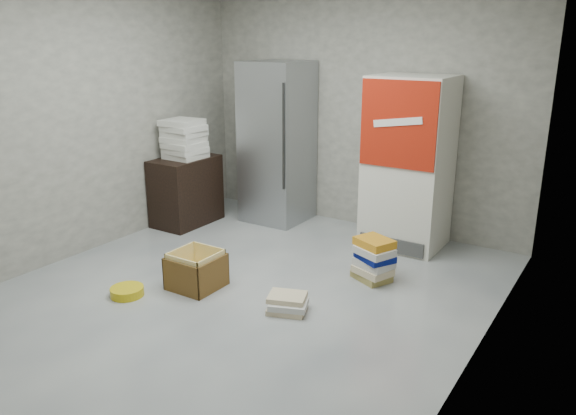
# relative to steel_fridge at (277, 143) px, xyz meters

# --- Properties ---
(ground) EXTENTS (5.00, 5.00, 0.00)m
(ground) POSITION_rel_steel_fridge_xyz_m (0.90, -2.13, -0.95)
(ground) COLOR #B0B0AC
(ground) RESTS_ON ground
(room_shell) EXTENTS (4.04, 5.04, 2.82)m
(room_shell) POSITION_rel_steel_fridge_xyz_m (0.90, -2.13, 0.85)
(room_shell) COLOR #A9A498
(room_shell) RESTS_ON ground
(steel_fridge) EXTENTS (0.70, 0.72, 1.90)m
(steel_fridge) POSITION_rel_steel_fridge_xyz_m (0.00, 0.00, 0.00)
(steel_fridge) COLOR #A8AAB1
(steel_fridge) RESTS_ON ground
(coke_cooler) EXTENTS (0.80, 0.73, 1.80)m
(coke_cooler) POSITION_rel_steel_fridge_xyz_m (1.65, -0.01, -0.05)
(coke_cooler) COLOR silver
(coke_cooler) RESTS_ON ground
(wood_shelf) EXTENTS (0.50, 0.80, 0.80)m
(wood_shelf) POSITION_rel_steel_fridge_xyz_m (-0.83, -0.73, -0.55)
(wood_shelf) COLOR black
(wood_shelf) RESTS_ON ground
(supply_box_stack) EXTENTS (0.44, 0.44, 0.45)m
(supply_box_stack) POSITION_rel_steel_fridge_xyz_m (-0.82, -0.73, 0.08)
(supply_box_stack) COLOR silver
(supply_box_stack) RESTS_ON wood_shelf
(phonebook_stack_main) EXTENTS (0.43, 0.39, 0.40)m
(phonebook_stack_main) POSITION_rel_steel_fridge_xyz_m (1.76, -1.05, -0.75)
(phonebook_stack_main) COLOR olive
(phonebook_stack_main) RESTS_ON ground
(phonebook_stack_side) EXTENTS (0.40, 0.36, 0.14)m
(phonebook_stack_side) POSITION_rel_steel_fridge_xyz_m (1.43, -2.00, -0.88)
(phonebook_stack_side) COLOR #CCB791
(phonebook_stack_side) RESTS_ON ground
(cardboard_box) EXTENTS (0.42, 0.42, 0.34)m
(cardboard_box) POSITION_rel_steel_fridge_xyz_m (0.48, -2.05, -0.81)
(cardboard_box) COLOR yellow
(cardboard_box) RESTS_ON ground
(bucket_lid) EXTENTS (0.37, 0.37, 0.08)m
(bucket_lid) POSITION_rel_steel_fridge_xyz_m (0.09, -2.51, -0.91)
(bucket_lid) COLOR gold
(bucket_lid) RESTS_ON ground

